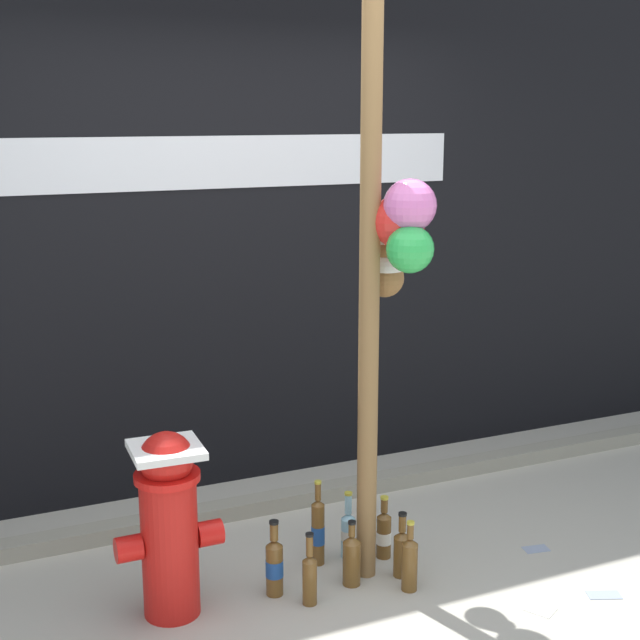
# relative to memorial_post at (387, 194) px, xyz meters

# --- Properties ---
(ground_plane) EXTENTS (14.00, 14.00, 0.00)m
(ground_plane) POSITION_rel_memorial_post_xyz_m (-0.23, -0.31, -1.71)
(ground_plane) COLOR #ADA899
(building_wall) EXTENTS (10.00, 0.21, 3.57)m
(building_wall) POSITION_rel_memorial_post_xyz_m (-0.23, 1.36, 0.08)
(building_wall) COLOR black
(building_wall) RESTS_ON ground_plane
(curb_strip) EXTENTS (8.00, 0.12, 0.08)m
(curb_strip) POSITION_rel_memorial_post_xyz_m (-0.23, 0.82, -1.67)
(curb_strip) COLOR gray
(curb_strip) RESTS_ON ground_plane
(memorial_post) EXTENTS (0.46, 0.40, 2.92)m
(memorial_post) POSITION_rel_memorial_post_xyz_m (0.00, 0.00, 0.00)
(memorial_post) COLOR olive
(memorial_post) RESTS_ON ground_plane
(fire_hydrant) EXTENTS (0.44, 0.29, 0.79)m
(fire_hydrant) POSITION_rel_memorial_post_xyz_m (-0.94, 0.06, -1.29)
(fire_hydrant) COLOR red
(fire_hydrant) RESTS_ON ground_plane
(bottle_0) EXTENTS (0.07, 0.07, 0.30)m
(bottle_0) POSITION_rel_memorial_post_xyz_m (0.08, -0.06, -1.59)
(bottle_0) COLOR brown
(bottle_0) RESTS_ON ground_plane
(bottle_1) EXTENTS (0.07, 0.07, 0.32)m
(bottle_1) POSITION_rel_memorial_post_xyz_m (-0.07, 0.20, -1.58)
(bottle_1) COLOR #93CCE0
(bottle_1) RESTS_ON ground_plane
(bottle_2) EXTENTS (0.07, 0.07, 0.32)m
(bottle_2) POSITION_rel_memorial_post_xyz_m (0.05, -0.18, -1.58)
(bottle_2) COLOR brown
(bottle_2) RESTS_ON ground_plane
(bottle_3) EXTENTS (0.08, 0.08, 0.30)m
(bottle_3) POSITION_rel_memorial_post_xyz_m (-0.16, -0.03, -1.58)
(bottle_3) COLOR brown
(bottle_3) RESTS_ON ground_plane
(bottle_4) EXTENTS (0.07, 0.07, 0.30)m
(bottle_4) POSITION_rel_memorial_post_xyz_m (0.08, 0.13, -1.59)
(bottle_4) COLOR brown
(bottle_4) RESTS_ON ground_plane
(bottle_5) EXTENTS (0.06, 0.06, 0.32)m
(bottle_5) POSITION_rel_memorial_post_xyz_m (-0.39, -0.11, -1.58)
(bottle_5) COLOR brown
(bottle_5) RESTS_ON ground_plane
(bottle_6) EXTENTS (0.06, 0.06, 0.41)m
(bottle_6) POSITION_rel_memorial_post_xyz_m (-0.22, 0.20, -1.54)
(bottle_6) COLOR brown
(bottle_6) RESTS_ON ground_plane
(bottle_7) EXTENTS (0.08, 0.08, 0.34)m
(bottle_7) POSITION_rel_memorial_post_xyz_m (-0.50, 0.03, -1.57)
(bottle_7) COLOR brown
(bottle_7) RESTS_ON ground_plane
(litter_1) EXTENTS (0.13, 0.09, 0.01)m
(litter_1) POSITION_rel_memorial_post_xyz_m (0.78, -0.10, -1.70)
(litter_1) COLOR #8C99B2
(litter_1) RESTS_ON ground_plane
(litter_2) EXTENTS (0.16, 0.12, 0.01)m
(litter_2) POSITION_rel_memorial_post_xyz_m (0.79, -0.56, -1.70)
(litter_2) COLOR #8C99B2
(litter_2) RESTS_ON ground_plane
(litter_3) EXTENTS (0.14, 0.15, 0.01)m
(litter_3) POSITION_rel_memorial_post_xyz_m (0.47, -0.54, -1.70)
(litter_3) COLOR silver
(litter_3) RESTS_ON ground_plane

